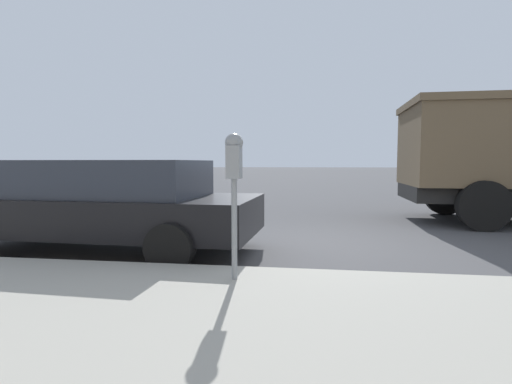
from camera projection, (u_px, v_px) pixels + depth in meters
name	position (u px, v px, depth m)	size (l,w,h in m)	color
ground_plane	(310.00, 245.00, 6.81)	(220.00, 220.00, 0.00)	#424244
parking_meter	(234.00, 168.00, 4.13)	(0.21, 0.19, 1.53)	gray
car_black	(108.00, 203.00, 6.26)	(2.29, 4.87, 1.44)	black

